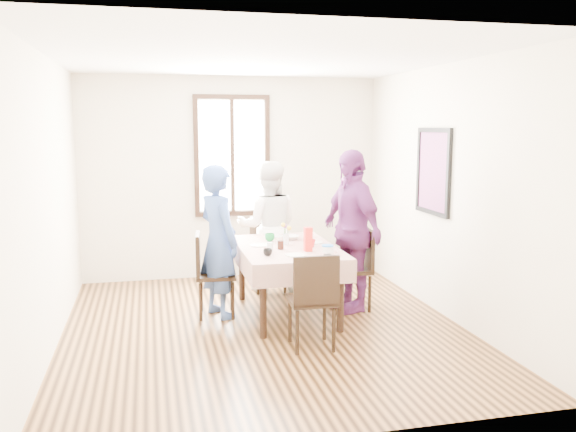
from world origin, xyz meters
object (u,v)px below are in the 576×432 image
object	(u,v)px
chair_near	(311,300)
person_right	(350,230)
chair_left	(216,275)
chair_right	(351,269)
dining_table	(287,281)
chair_far	(269,255)
person_far	(269,227)
person_left	(217,241)

from	to	relation	value
chair_near	person_right	distance (m)	1.36
chair_left	chair_right	size ratio (longest dim) A/B	1.00
dining_table	chair_left	size ratio (longest dim) A/B	1.62
chair_far	person_far	world-z (taller)	person_far
person_left	chair_right	bearing A→B (deg)	-117.13
chair_far	person_left	xyz separation A→B (m)	(-0.74, -0.87, 0.37)
chair_right	person_left	world-z (taller)	person_left
dining_table	chair_left	distance (m)	0.77
chair_left	person_far	bearing A→B (deg)	144.22
dining_table	chair_right	bearing A→B (deg)	3.48
dining_table	chair_right	distance (m)	0.76
dining_table	chair_far	world-z (taller)	chair_far
chair_right	chair_far	size ratio (longest dim) A/B	1.00
chair_near	chair_right	bearing A→B (deg)	56.67
chair_left	dining_table	bearing A→B (deg)	85.38
chair_far	dining_table	bearing A→B (deg)	90.84
person_right	chair_far	bearing A→B (deg)	-155.49
chair_left	person_far	distance (m)	1.20
chair_left	chair_near	bearing A→B (deg)	39.06
chair_right	person_far	bearing A→B (deg)	44.48
dining_table	chair_near	size ratio (longest dim) A/B	1.62
person_left	person_right	world-z (taller)	person_right
person_far	chair_near	bearing A→B (deg)	100.01
dining_table	person_far	size ratio (longest dim) A/B	0.91
person_far	person_right	xyz separation A→B (m)	(0.74, -0.95, 0.09)
dining_table	chair_far	xyz separation A→B (m)	(0.00, 1.01, 0.08)
chair_far	chair_near	xyz separation A→B (m)	(0.00, -2.02, 0.00)
dining_table	person_left	world-z (taller)	person_left
chair_right	chair_near	bearing A→B (deg)	150.29
person_far	chair_right	bearing A→B (deg)	138.62
dining_table	chair_left	world-z (taller)	chair_left
chair_right	chair_far	xyz separation A→B (m)	(-0.76, 0.96, 0.00)
chair_near	chair_far	bearing A→B (deg)	92.25
person_right	person_far	bearing A→B (deg)	-154.96
dining_table	chair_near	bearing A→B (deg)	-90.00
chair_right	person_right	xyz separation A→B (m)	(-0.02, -0.00, 0.44)
dining_table	chair_right	size ratio (longest dim) A/B	1.62
chair_far	person_far	distance (m)	0.36
chair_right	dining_table	bearing A→B (deg)	99.35
dining_table	chair_far	size ratio (longest dim) A/B	1.62
chair_near	person_far	distance (m)	2.03
chair_near	chair_left	bearing A→B (deg)	125.60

